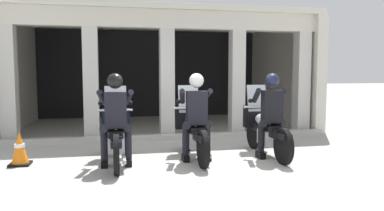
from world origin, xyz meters
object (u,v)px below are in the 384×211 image
at_px(motorcycle_left, 116,135).
at_px(motorcycle_right, 265,129).
at_px(motorcycle_center, 193,131).
at_px(traffic_cone_flank, 20,149).
at_px(police_officer_right, 271,108).
at_px(police_officer_center, 196,109).
at_px(police_officer_left, 116,112).

relative_size(motorcycle_left, motorcycle_right, 1.00).
relative_size(motorcycle_center, traffic_cone_flank, 3.46).
distance_m(motorcycle_left, traffic_cone_flank, 1.65).
bearing_deg(motorcycle_center, traffic_cone_flank, 179.70).
distance_m(motorcycle_center, motorcycle_right, 1.42).
bearing_deg(traffic_cone_flank, motorcycle_right, -0.89).
bearing_deg(motorcycle_right, motorcycle_left, 172.02).
xyz_separation_m(motorcycle_center, police_officer_right, (1.42, -0.34, 0.44)).
bearing_deg(police_officer_center, traffic_cone_flank, 174.39).
height_order(police_officer_left, motorcycle_right, police_officer_left).
distance_m(motorcycle_right, police_officer_right, 0.52).
bearing_deg(police_officer_center, motorcycle_right, 9.20).
relative_size(police_officer_center, traffic_cone_flank, 2.69).
bearing_deg(police_officer_right, traffic_cone_flank, 166.14).
distance_m(police_officer_center, police_officer_right, 1.42).
height_order(motorcycle_left, police_officer_center, police_officer_center).
relative_size(motorcycle_left, police_officer_left, 1.29).
distance_m(police_officer_left, traffic_cone_flank, 1.81).
distance_m(motorcycle_center, traffic_cone_flank, 3.06).
bearing_deg(police_officer_center, police_officer_right, -2.15).
bearing_deg(motorcycle_left, traffic_cone_flank, 168.67).
xyz_separation_m(motorcycle_center, police_officer_center, (-0.00, -0.28, 0.44)).
height_order(motorcycle_left, motorcycle_right, same).
height_order(police_officer_left, traffic_cone_flank, police_officer_left).
bearing_deg(motorcycle_left, police_officer_center, -13.05).
height_order(police_officer_left, police_officer_right, same).
xyz_separation_m(police_officer_left, traffic_cone_flank, (-1.63, 0.42, -0.65)).
height_order(police_officer_center, motorcycle_right, police_officer_center).
bearing_deg(police_officer_right, motorcycle_left, 166.31).
relative_size(police_officer_left, police_officer_right, 1.00).
xyz_separation_m(motorcycle_left, police_officer_left, (-0.00, -0.28, 0.44)).
relative_size(police_officer_right, traffic_cone_flank, 2.69).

